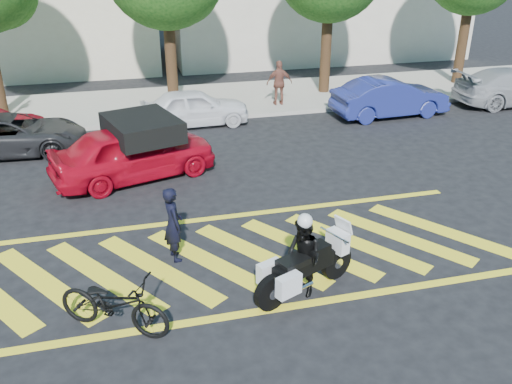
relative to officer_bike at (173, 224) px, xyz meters
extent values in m
plane|color=black|center=(1.29, -0.33, -0.83)|extent=(90.00, 90.00, 0.00)
cube|color=#9E998E|center=(1.29, 11.67, -0.75)|extent=(60.00, 5.00, 0.15)
cube|color=yellow|center=(-2.61, -0.33, -0.82)|extent=(2.43, 3.21, 0.01)
cube|color=yellow|center=(-1.51, -0.33, -0.82)|extent=(2.43, 3.21, 0.01)
cube|color=yellow|center=(-0.41, -0.33, -0.82)|extent=(2.43, 3.21, 0.01)
cube|color=yellow|center=(0.69, -0.33, -0.82)|extent=(2.43, 3.21, 0.01)
cube|color=yellow|center=(1.79, -0.33, -0.82)|extent=(2.43, 3.21, 0.01)
cube|color=yellow|center=(2.89, -0.33, -0.82)|extent=(2.43, 3.21, 0.01)
cube|color=yellow|center=(3.99, -0.33, -0.82)|extent=(2.43, 3.21, 0.01)
cube|color=yellow|center=(5.09, -0.33, -0.82)|extent=(2.43, 3.21, 0.01)
cube|color=yellow|center=(6.19, -0.33, -0.82)|extent=(2.43, 3.21, 0.01)
cube|color=yellow|center=(1.29, -2.23, -0.82)|extent=(12.00, 0.20, 0.01)
cube|color=yellow|center=(1.29, 1.57, -0.82)|extent=(12.00, 0.20, 0.01)
cylinder|color=black|center=(1.29, 11.67, 1.17)|extent=(0.44, 0.44, 4.00)
cylinder|color=black|center=(7.79, 11.67, 1.17)|extent=(0.44, 0.44, 4.00)
cylinder|color=black|center=(14.29, 11.67, 1.17)|extent=(0.44, 0.44, 4.00)
imported|color=black|center=(0.00, 0.00, 0.00)|extent=(0.51, 0.67, 1.65)
imported|color=black|center=(-1.27, -2.09, -0.28)|extent=(2.16, 1.73, 1.10)
cylinder|color=black|center=(1.52, -2.19, -0.47)|extent=(0.71, 0.42, 0.71)
cylinder|color=silver|center=(1.52, -2.19, -0.47)|extent=(0.27, 0.24, 0.21)
cylinder|color=black|center=(3.05, -1.52, -0.47)|extent=(0.71, 0.42, 0.71)
cylinder|color=silver|center=(3.05, -1.52, -0.47)|extent=(0.27, 0.24, 0.21)
cube|color=black|center=(2.24, -1.88, -0.20)|extent=(1.34, 0.79, 0.32)
cube|color=black|center=(2.53, -1.75, 0.01)|extent=(0.57, 0.49, 0.24)
cube|color=black|center=(1.99, -1.99, -0.01)|extent=(0.69, 0.57, 0.13)
cube|color=silver|center=(3.05, -1.52, 0.01)|extent=(0.40, 0.51, 0.43)
cube|color=silver|center=(1.56, -1.87, -0.24)|extent=(0.52, 0.37, 0.41)
cube|color=silver|center=(1.79, -2.38, -0.24)|extent=(0.52, 0.37, 0.41)
imported|color=black|center=(2.23, -1.86, -0.04)|extent=(0.86, 0.94, 1.58)
imported|color=#B2081C|center=(-0.60, 4.56, -0.05)|extent=(4.92, 3.09, 1.56)
imported|color=black|center=(-4.21, 7.47, -0.21)|extent=(4.55, 2.27, 1.24)
imported|color=white|center=(1.75, 8.87, -0.16)|extent=(3.93, 1.68, 1.33)
imported|color=navy|center=(9.09, 8.13, -0.10)|extent=(4.49, 1.80, 1.45)
imported|color=brown|center=(5.33, 10.19, 0.19)|extent=(1.05, 0.50, 1.74)
camera|label=1|loc=(-0.77, -10.03, 5.44)|focal=38.00mm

